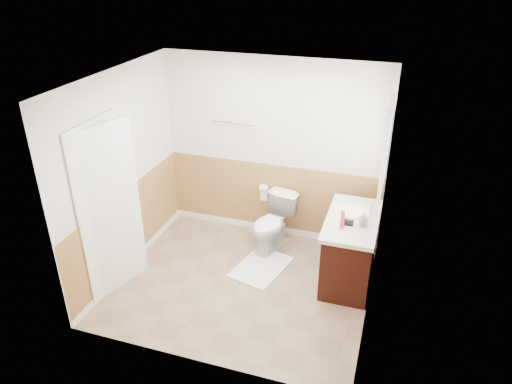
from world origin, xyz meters
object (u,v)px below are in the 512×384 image
(vanity_cabinet, at_px, (350,251))
(lotion_bottle, at_px, (342,220))
(bath_mat, at_px, (261,267))
(soap_dispenser, at_px, (363,219))
(toilet, at_px, (272,224))

(vanity_cabinet, distance_m, lotion_bottle, 0.62)
(bath_mat, height_order, vanity_cabinet, vanity_cabinet)
(bath_mat, height_order, soap_dispenser, soap_dispenser)
(lotion_bottle, distance_m, soap_dispenser, 0.25)
(bath_mat, xyz_separation_m, soap_dispenser, (1.20, -0.00, 0.93))
(bath_mat, bearing_deg, vanity_cabinet, 7.06)
(vanity_cabinet, distance_m, soap_dispenser, 0.56)
(lotion_bottle, bearing_deg, soap_dispenser, 28.36)
(toilet, bearing_deg, soap_dispenser, -8.40)
(bath_mat, xyz_separation_m, vanity_cabinet, (1.08, 0.13, 0.39))
(toilet, xyz_separation_m, bath_mat, (0.00, -0.50, -0.36))
(toilet, relative_size, lotion_bottle, 3.39)
(vanity_cabinet, relative_size, soap_dispenser, 6.44)
(vanity_cabinet, bearing_deg, lotion_bottle, -111.53)
(toilet, distance_m, lotion_bottle, 1.30)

